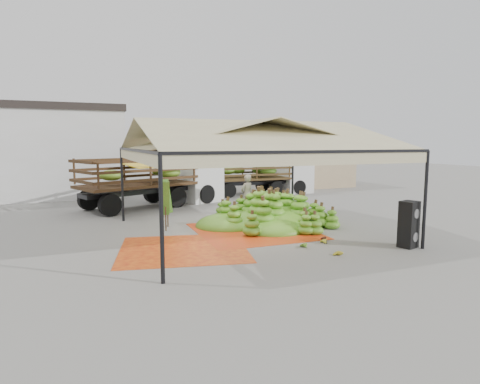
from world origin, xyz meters
name	(u,v)px	position (x,y,z in m)	size (l,w,h in m)	color
ground	(251,233)	(0.00, 0.00, 0.00)	(90.00, 90.00, 0.00)	slate
canopy_tent	(251,141)	(0.00, 0.00, 3.30)	(8.10, 8.10, 4.00)	black
building_tan	(302,158)	(10.00, 13.00, 2.07)	(6.30, 5.30, 4.10)	tan
tarp_left	(183,249)	(-2.81, -1.26, 0.01)	(3.80, 3.62, 0.01)	orange
tarp_right	(254,231)	(0.21, 0.20, 0.01)	(4.08, 4.29, 0.01)	red
banana_heap	(272,208)	(1.42, 1.08, 0.65)	(6.05, 4.97, 1.30)	#4A841B
hand_yellow_a	(321,240)	(1.46, -2.28, 0.11)	(0.48, 0.39, 0.22)	gold
hand_yellow_b	(338,253)	(1.09, -3.70, 0.09)	(0.39, 0.32, 0.18)	gold
hand_red_a	(321,238)	(1.68, -1.96, 0.10)	(0.44, 0.36, 0.20)	#531C13
hand_red_b	(312,231)	(1.96, -0.96, 0.11)	(0.48, 0.39, 0.22)	#561D13
hand_green	(301,245)	(0.60, -2.50, 0.10)	(0.45, 0.37, 0.21)	#407418
hanging_bunches	(240,159)	(-0.10, 0.73, 2.62)	(1.74, 0.24, 0.20)	#417518
speaker_stack	(409,224)	(3.70, -3.70, 0.72)	(0.63, 0.59, 1.45)	black
banana_leaves	(171,228)	(-2.52, 1.81, 0.00)	(0.96, 1.36, 3.70)	#31671B
vendor	(247,195)	(1.28, 3.30, 0.91)	(0.67, 0.44, 1.83)	gray
truck_left	(159,175)	(-1.81, 7.56, 1.57)	(7.83, 5.07, 2.55)	#452B17
truck_right	(265,172)	(5.34, 9.80, 1.37)	(6.48, 2.29, 2.22)	#483518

